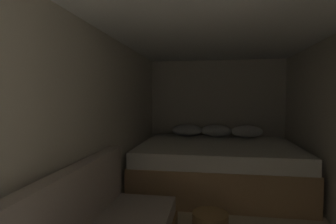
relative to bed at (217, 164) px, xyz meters
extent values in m
cube|color=beige|center=(0.00, 0.93, 0.64)|extent=(2.40, 0.05, 1.95)
cube|color=beige|center=(-1.17, -1.66, 0.64)|extent=(0.05, 5.13, 1.95)
cube|color=white|center=(0.00, -1.66, 1.64)|extent=(2.40, 5.13, 0.05)
cube|color=tan|center=(0.00, -0.03, -0.11)|extent=(2.18, 1.77, 0.46)
cube|color=white|center=(0.00, -0.03, 0.21)|extent=(2.14, 1.73, 0.19)
ellipsoid|color=white|center=(-0.49, 0.64, 0.41)|extent=(0.51, 0.34, 0.20)
ellipsoid|color=white|center=(0.49, 0.64, 0.41)|extent=(0.51, 0.34, 0.20)
ellipsoid|color=white|center=(0.00, 0.64, 0.41)|extent=(0.51, 0.34, 0.20)
cube|color=#A8998E|center=(-1.07, -2.48, 0.21)|extent=(0.12, 2.44, 0.49)
cylinder|color=olive|center=(-0.09, -1.36, -0.24)|extent=(0.35, 0.35, 0.20)
camera|label=1|loc=(-0.08, -3.93, 0.97)|focal=29.08mm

